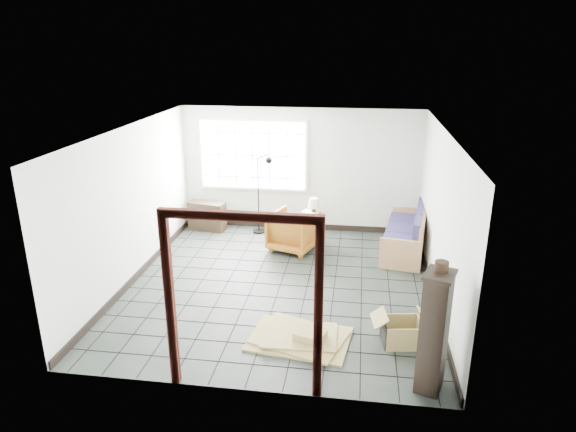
% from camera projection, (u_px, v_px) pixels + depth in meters
% --- Properties ---
extents(ground, '(5.50, 5.50, 0.00)m').
position_uv_depth(ground, '(280.00, 285.00, 8.61)').
color(ground, black).
rests_on(ground, ground).
extents(room_shell, '(5.02, 5.52, 2.61)m').
position_uv_depth(room_shell, '(280.00, 188.00, 8.09)').
color(room_shell, silver).
rests_on(room_shell, ground).
extents(window_panel, '(2.32, 0.08, 1.52)m').
position_uv_depth(window_panel, '(253.00, 155.00, 10.75)').
color(window_panel, silver).
rests_on(window_panel, ground).
extents(doorway_trim, '(1.80, 0.08, 2.20)m').
position_uv_depth(doorway_trim, '(242.00, 282.00, 5.63)').
color(doorway_trim, '#39110C').
rests_on(doorway_trim, ground).
extents(futon_sofa, '(1.02, 2.03, 0.86)m').
position_uv_depth(futon_sofa, '(408.00, 236.00, 9.89)').
color(futon_sofa, '#9B6846').
rests_on(futon_sofa, ground).
extents(armchair, '(1.02, 0.99, 0.84)m').
position_uv_depth(armchair, '(294.00, 229.00, 9.93)').
color(armchair, '#9A4D16').
rests_on(armchair, ground).
extents(side_table, '(0.62, 0.62, 0.60)m').
position_uv_depth(side_table, '(310.00, 222.00, 10.08)').
color(side_table, black).
rests_on(side_table, ground).
extents(table_lamp, '(0.29, 0.29, 0.37)m').
position_uv_depth(table_lamp, '(314.00, 204.00, 10.01)').
color(table_lamp, black).
rests_on(table_lamp, side_table).
extents(projector, '(0.35, 0.31, 0.10)m').
position_uv_depth(projector, '(310.00, 214.00, 10.07)').
color(projector, silver).
rests_on(projector, side_table).
extents(floor_lamp, '(0.46, 0.31, 1.74)m').
position_uv_depth(floor_lamp, '(264.00, 191.00, 10.60)').
color(floor_lamp, black).
rests_on(floor_lamp, ground).
extents(console_shelf, '(0.83, 0.44, 0.61)m').
position_uv_depth(console_shelf, '(207.00, 216.00, 11.02)').
color(console_shelf, black).
rests_on(console_shelf, ground).
extents(tall_shelf, '(0.43, 0.49, 1.49)m').
position_uv_depth(tall_shelf, '(434.00, 332.00, 5.83)').
color(tall_shelf, black).
rests_on(tall_shelf, ground).
extents(pot, '(0.20, 0.20, 0.11)m').
position_uv_depth(pot, '(442.00, 266.00, 5.62)').
color(pot, black).
rests_on(pot, tall_shelf).
extents(open_box, '(0.88, 0.53, 0.47)m').
position_uv_depth(open_box, '(402.00, 332.00, 6.91)').
color(open_box, olive).
rests_on(open_box, ground).
extents(cardboard_pile, '(1.45, 1.20, 0.20)m').
position_uv_depth(cardboard_pile, '(301.00, 337.00, 7.01)').
color(cardboard_pile, olive).
rests_on(cardboard_pile, ground).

